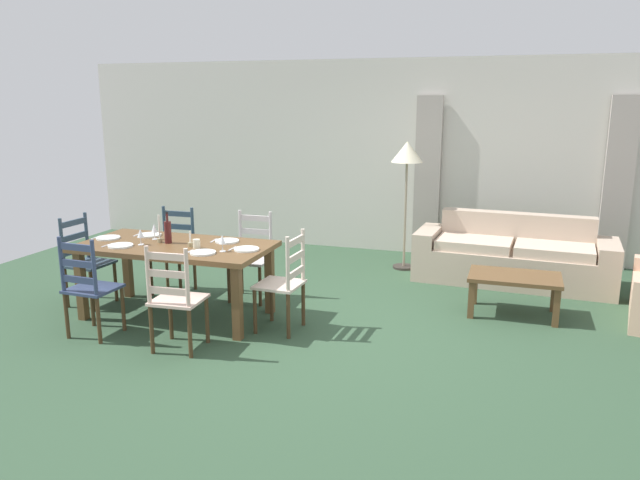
% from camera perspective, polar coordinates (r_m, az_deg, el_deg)
% --- Properties ---
extents(ground_plane, '(9.60, 9.60, 0.02)m').
position_cam_1_polar(ground_plane, '(5.93, 0.14, -8.31)').
color(ground_plane, '#2F4B33').
extents(wall_far, '(9.60, 0.16, 2.70)m').
position_cam_1_polar(wall_far, '(8.76, 6.86, 7.74)').
color(wall_far, beige).
rests_on(wall_far, ground_plane).
extents(curtain_panel_left, '(0.35, 0.08, 2.20)m').
position_cam_1_polar(curtain_panel_left, '(8.56, 10.04, 5.82)').
color(curtain_panel_left, '#A59C93').
rests_on(curtain_panel_left, ground_plane).
extents(curtain_panel_right, '(0.35, 0.08, 2.20)m').
position_cam_1_polar(curtain_panel_right, '(8.57, 26.18, 4.69)').
color(curtain_panel_right, '#A59C93').
rests_on(curtain_panel_right, ground_plane).
extents(dining_table, '(1.90, 0.96, 0.75)m').
position_cam_1_polar(dining_table, '(6.21, -13.43, -1.16)').
color(dining_table, brown).
rests_on(dining_table, ground_plane).
extents(dining_chair_near_left, '(0.44, 0.42, 0.96)m').
position_cam_1_polar(dining_chair_near_left, '(5.95, -20.86, -4.15)').
color(dining_chair_near_left, navy).
rests_on(dining_chair_near_left, ground_plane).
extents(dining_chair_near_right, '(0.44, 0.42, 0.96)m').
position_cam_1_polar(dining_chair_near_right, '(5.40, -13.41, -5.35)').
color(dining_chair_near_right, beige).
rests_on(dining_chair_near_right, ground_plane).
extents(dining_chair_far_left, '(0.43, 0.41, 0.96)m').
position_cam_1_polar(dining_chair_far_left, '(7.08, -13.50, -0.96)').
color(dining_chair_far_left, '#2C4456').
rests_on(dining_chair_far_left, ground_plane).
extents(dining_chair_far_right, '(0.43, 0.41, 0.96)m').
position_cam_1_polar(dining_chair_far_right, '(6.67, -6.41, -1.53)').
color(dining_chair_far_right, beige).
rests_on(dining_chair_far_right, ground_plane).
extents(dining_chair_head_west, '(0.42, 0.44, 0.96)m').
position_cam_1_polar(dining_chair_head_west, '(6.92, -21.16, -1.82)').
color(dining_chair_head_west, '#304455').
rests_on(dining_chair_head_west, ground_plane).
extents(dining_chair_head_east, '(0.42, 0.44, 0.96)m').
position_cam_1_polar(dining_chair_head_east, '(5.72, -3.37, -3.95)').
color(dining_chair_head_east, beige).
rests_on(dining_chair_head_east, ground_plane).
extents(dinner_plate_near_left, '(0.24, 0.24, 0.02)m').
position_cam_1_polar(dinner_plate_near_left, '(6.23, -18.21, -0.50)').
color(dinner_plate_near_left, white).
rests_on(dinner_plate_near_left, dining_table).
extents(fork_near_left, '(0.03, 0.17, 0.01)m').
position_cam_1_polar(fork_near_left, '(6.32, -19.30, -0.45)').
color(fork_near_left, silver).
rests_on(fork_near_left, dining_table).
extents(dinner_plate_near_right, '(0.24, 0.24, 0.02)m').
position_cam_1_polar(dinner_plate_near_right, '(5.75, -10.93, -1.17)').
color(dinner_plate_near_right, white).
rests_on(dinner_plate_near_right, dining_table).
extents(fork_near_right, '(0.02, 0.17, 0.01)m').
position_cam_1_polar(fork_near_right, '(5.83, -12.22, -1.11)').
color(fork_near_right, silver).
rests_on(fork_near_right, dining_table).
extents(dinner_plate_far_left, '(0.24, 0.24, 0.02)m').
position_cam_1_polar(dinner_plate_far_left, '(6.63, -15.68, 0.46)').
color(dinner_plate_far_left, white).
rests_on(dinner_plate_far_left, dining_table).
extents(fork_far_left, '(0.03, 0.17, 0.01)m').
position_cam_1_polar(fork_far_left, '(6.71, -16.75, 0.49)').
color(fork_far_left, silver).
rests_on(fork_far_left, dining_table).
extents(dinner_plate_far_right, '(0.24, 0.24, 0.02)m').
position_cam_1_polar(dinner_plate_far_right, '(6.18, -8.71, -0.10)').
color(dinner_plate_far_right, white).
rests_on(dinner_plate_far_right, dining_table).
extents(fork_far_right, '(0.03, 0.17, 0.01)m').
position_cam_1_polar(fork_far_right, '(6.25, -9.94, -0.05)').
color(fork_far_right, silver).
rests_on(fork_far_right, dining_table).
extents(dinner_plate_head_west, '(0.24, 0.24, 0.02)m').
position_cam_1_polar(dinner_plate_head_west, '(6.62, -19.26, 0.19)').
color(dinner_plate_head_west, white).
rests_on(dinner_plate_head_west, dining_table).
extents(fork_head_west, '(0.03, 0.17, 0.01)m').
position_cam_1_polar(fork_head_west, '(6.71, -20.27, 0.23)').
color(fork_head_west, silver).
rests_on(fork_head_west, dining_table).
extents(dinner_plate_head_east, '(0.24, 0.24, 0.02)m').
position_cam_1_polar(dinner_plate_head_east, '(5.82, -6.90, -0.86)').
color(dinner_plate_head_east, white).
rests_on(dinner_plate_head_east, dining_table).
extents(fork_head_east, '(0.02, 0.17, 0.01)m').
position_cam_1_polar(fork_head_east, '(5.89, -8.23, -0.80)').
color(fork_head_east, silver).
rests_on(fork_head_east, dining_table).
extents(wine_bottle, '(0.07, 0.07, 0.32)m').
position_cam_1_polar(wine_bottle, '(6.22, -14.09, 0.78)').
color(wine_bottle, '#471919').
rests_on(wine_bottle, dining_table).
extents(wine_glass_near_left, '(0.06, 0.06, 0.16)m').
position_cam_1_polar(wine_glass_near_left, '(6.22, -16.50, 0.55)').
color(wine_glass_near_left, white).
rests_on(wine_glass_near_left, dining_table).
extents(wine_glass_near_right, '(0.06, 0.06, 0.16)m').
position_cam_1_polar(wine_glass_near_right, '(5.77, -9.15, -0.01)').
color(wine_glass_near_right, white).
rests_on(wine_glass_near_right, dining_table).
extents(wine_glass_far_left, '(0.06, 0.06, 0.16)m').
position_cam_1_polar(wine_glass_far_left, '(6.42, -15.28, 1.02)').
color(wine_glass_far_left, white).
rests_on(wine_glass_far_left, dining_table).
extents(coffee_cup_primary, '(0.07, 0.07, 0.09)m').
position_cam_1_polar(coffee_cup_primary, '(5.96, -11.51, -0.35)').
color(coffee_cup_primary, beige).
rests_on(coffee_cup_primary, dining_table).
extents(candle_tall, '(0.05, 0.05, 0.28)m').
position_cam_1_polar(candle_tall, '(6.28, -14.82, 0.51)').
color(candle_tall, '#998C66').
rests_on(candle_tall, dining_table).
extents(candle_short, '(0.05, 0.05, 0.15)m').
position_cam_1_polar(candle_short, '(6.04, -12.07, -0.23)').
color(candle_short, '#998C66').
rests_on(candle_short, dining_table).
extents(couch, '(2.33, 0.94, 0.80)m').
position_cam_1_polar(couch, '(7.65, 17.68, -1.62)').
color(couch, '#BDA690').
rests_on(couch, ground_plane).
extents(coffee_table, '(0.90, 0.56, 0.42)m').
position_cam_1_polar(coffee_table, '(6.46, 17.78, -3.71)').
color(coffee_table, brown).
rests_on(coffee_table, ground_plane).
extents(standing_lamp, '(0.40, 0.40, 1.64)m').
position_cam_1_polar(standing_lamp, '(7.76, 8.16, 7.47)').
color(standing_lamp, '#332D28').
rests_on(standing_lamp, ground_plane).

